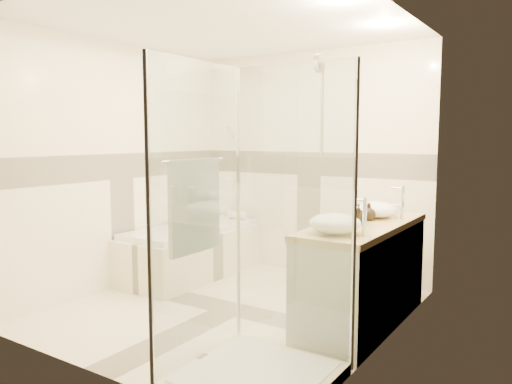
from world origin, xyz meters
The scene contains 12 objects.
room centered at (0.06, 0.01, 1.26)m, with size 2.82×3.02×2.52m.
bathtub centered at (-1.02, 0.65, 0.31)m, with size 0.75×1.70×0.56m.
vanity centered at (1.12, 0.30, 0.43)m, with size 0.58×1.62×0.85m.
shower_enclosure centered at (0.83, -0.97, 0.51)m, with size 0.96×0.93×2.04m.
vessel_sink_near centered at (1.10, 0.65, 0.92)m, with size 0.36×0.36×0.14m, color white.
vessel_sink_far centered at (1.10, -0.23, 0.93)m, with size 0.38×0.38×0.15m, color white.
faucet_near centered at (1.32, 0.65, 1.02)m, with size 0.12×0.03×0.29m.
faucet_far centered at (1.32, -0.23, 1.01)m, with size 0.11×0.03×0.28m.
amenity_bottle_a centered at (1.10, 0.22, 0.93)m, with size 0.07×0.08×0.16m, color black.
amenity_bottle_b centered at (1.10, 0.45, 0.92)m, with size 0.12×0.12×0.15m, color black.
folded_towels centered at (1.10, 0.95, 0.89)m, with size 0.14×0.24×0.08m, color white.
rolled_towel centered at (-0.87, 1.32, 0.61)m, with size 0.10×0.10×0.22m, color white.
Camera 1 is at (2.58, -3.55, 1.55)m, focal length 35.00 mm.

